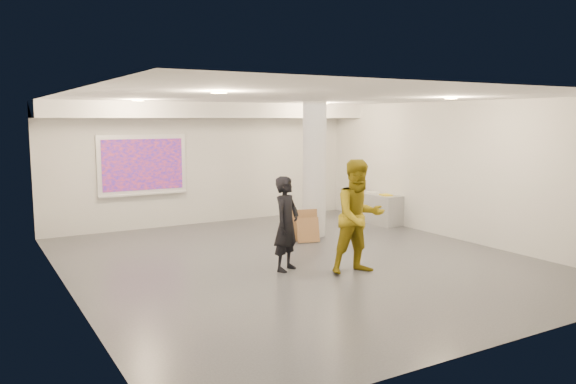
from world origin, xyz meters
TOP-DOWN VIEW (x-y plane):
  - floor at (0.00, 0.00)m, footprint 8.00×9.00m
  - ceiling at (0.00, 0.00)m, footprint 8.00×9.00m
  - wall_back at (0.00, 4.50)m, footprint 8.00×0.01m
  - wall_front at (0.00, -4.50)m, footprint 8.00×0.01m
  - wall_left at (-4.00, 0.00)m, footprint 0.01×9.00m
  - wall_right at (4.00, 0.00)m, footprint 0.01×9.00m
  - soffit_band at (0.00, 3.95)m, footprint 8.00×1.10m
  - downlight_nw at (-2.20, 2.50)m, footprint 0.22×0.22m
  - downlight_ne at (2.20, 2.50)m, footprint 0.22×0.22m
  - downlight_sw at (-2.20, -1.50)m, footprint 0.22×0.22m
  - downlight_se at (2.20, -1.50)m, footprint 0.22×0.22m
  - column at (1.50, 1.80)m, footprint 0.52×0.52m
  - projection_screen at (-1.60, 4.45)m, footprint 2.10×0.13m
  - credenza at (3.72, 2.23)m, footprint 0.58×1.30m
  - papers_stack at (3.77, 2.54)m, footprint 0.23×0.29m
  - postit_pad at (3.69, 1.93)m, footprint 0.29×0.35m
  - cardboard_back at (1.00, 1.45)m, footprint 0.64×0.27m
  - cardboard_front at (1.01, 1.27)m, footprint 0.51×0.28m
  - woman at (-0.51, -0.41)m, footprint 0.72×0.64m
  - man at (0.47, -1.18)m, footprint 1.03×0.84m

SIDE VIEW (x-z plane):
  - floor at x=0.00m, z-range -0.01..0.01m
  - cardboard_front at x=1.01m, z-range 0.00..0.53m
  - cardboard_back at x=1.00m, z-range 0.00..0.68m
  - credenza at x=3.72m, z-range 0.00..0.74m
  - papers_stack at x=3.77m, z-range 0.74..0.76m
  - postit_pad at x=3.69m, z-range 0.74..0.77m
  - woman at x=-0.51m, z-range 0.00..1.64m
  - man at x=0.47m, z-range 0.00..1.95m
  - wall_back at x=0.00m, z-range 0.00..3.00m
  - wall_front at x=0.00m, z-range 0.00..3.00m
  - wall_left at x=-4.00m, z-range 0.00..3.00m
  - wall_right at x=4.00m, z-range 0.00..3.00m
  - column at x=1.50m, z-range 0.00..3.00m
  - projection_screen at x=-1.60m, z-range 0.82..2.24m
  - soffit_band at x=0.00m, z-range 2.64..3.00m
  - downlight_nw at x=-2.20m, z-range 2.97..2.99m
  - downlight_ne at x=2.20m, z-range 2.97..2.99m
  - downlight_sw at x=-2.20m, z-range 2.97..2.99m
  - downlight_se at x=2.20m, z-range 2.97..2.99m
  - ceiling at x=0.00m, z-range 3.00..3.00m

